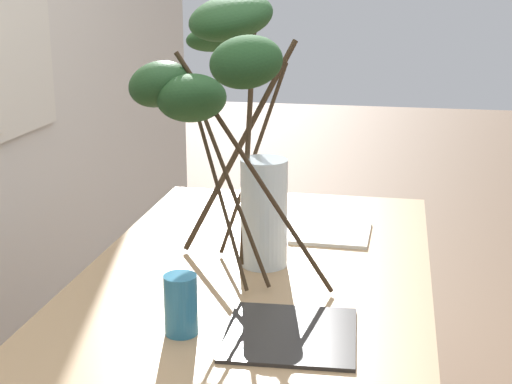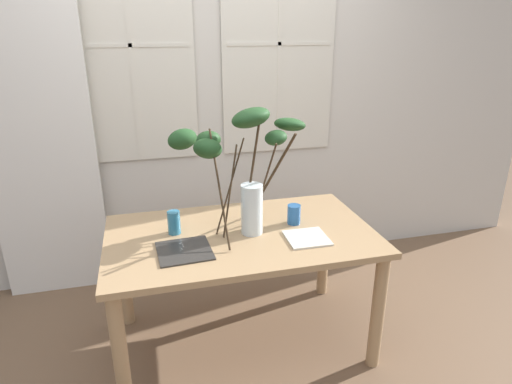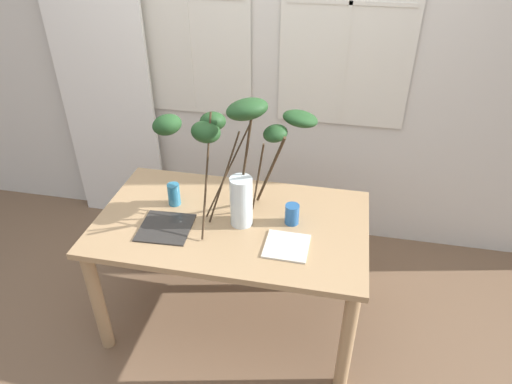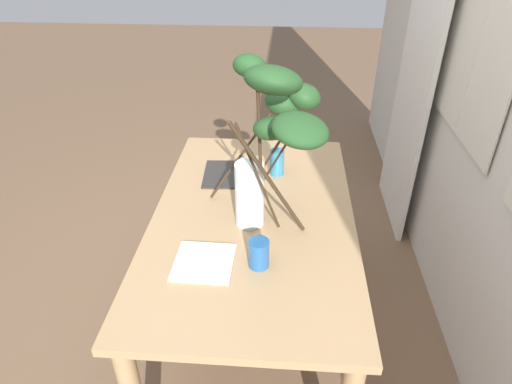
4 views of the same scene
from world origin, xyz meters
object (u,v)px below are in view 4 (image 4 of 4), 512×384
(drinking_glass_blue_right, at_px, (259,253))
(plate_square_right, at_px, (204,262))
(drinking_glass_blue_left, at_px, (277,162))
(plate_square_left, at_px, (231,174))
(dining_table, at_px, (253,234))
(vase_with_branches, at_px, (271,125))

(drinking_glass_blue_right, distance_m, plate_square_right, 0.21)
(drinking_glass_blue_left, distance_m, drinking_glass_blue_right, 0.68)
(plate_square_left, distance_m, plate_square_right, 0.65)
(drinking_glass_blue_left, bearing_deg, drinking_glass_blue_right, -3.71)
(drinking_glass_blue_right, relative_size, plate_square_left, 0.42)
(drinking_glass_blue_left, height_order, plate_square_left, drinking_glass_blue_left)
(dining_table, height_order, vase_with_branches, vase_with_branches)
(vase_with_branches, bearing_deg, plate_square_left, -149.48)
(drinking_glass_blue_left, bearing_deg, vase_with_branches, -3.09)
(vase_with_branches, bearing_deg, drinking_glass_blue_left, 176.91)
(dining_table, bearing_deg, drinking_glass_blue_left, 165.91)
(drinking_glass_blue_left, bearing_deg, plate_square_left, -82.50)
(dining_table, bearing_deg, plate_square_left, -157.35)
(vase_with_branches, bearing_deg, plate_square_right, -36.94)
(drinking_glass_blue_right, bearing_deg, plate_square_left, -164.39)
(vase_with_branches, xyz_separation_m, drinking_glass_blue_right, (0.30, -0.02, -0.37))
(vase_with_branches, height_order, plate_square_left, vase_with_branches)
(dining_table, bearing_deg, vase_with_branches, 72.56)
(drinking_glass_blue_right, xyz_separation_m, plate_square_left, (-0.65, -0.18, -0.05))
(dining_table, distance_m, plate_square_right, 0.38)
(plate_square_right, bearing_deg, drinking_glass_blue_right, 90.91)
(drinking_glass_blue_right, height_order, plate_square_left, drinking_glass_blue_right)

